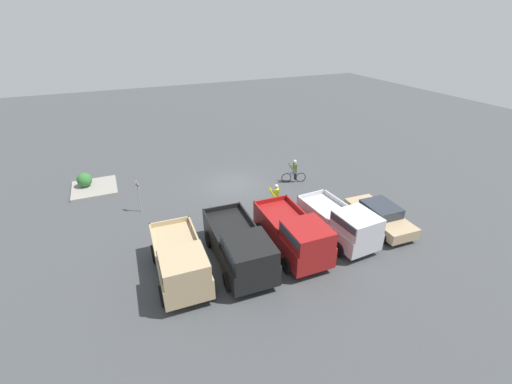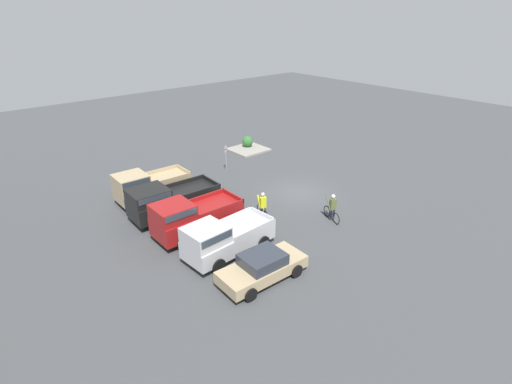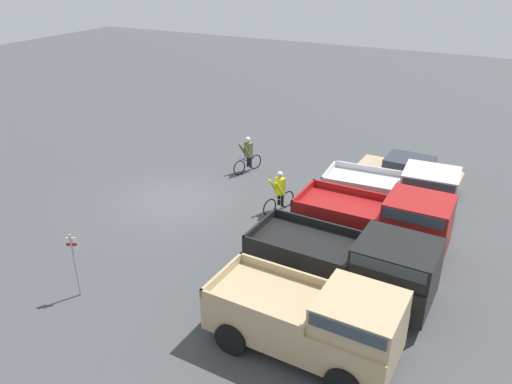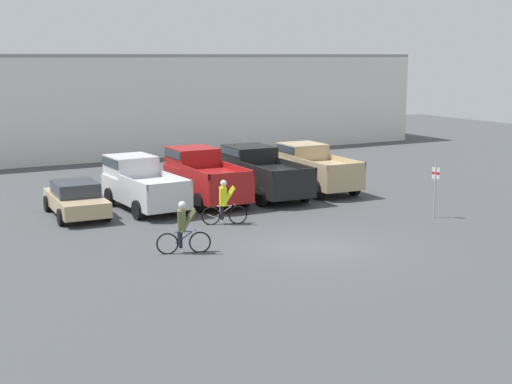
{
  "view_description": "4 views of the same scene",
  "coord_description": "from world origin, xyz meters",
  "px_view_note": "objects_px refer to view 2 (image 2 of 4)",
  "views": [
    {
      "loc": [
        7.21,
        20.64,
        10.69
      ],
      "look_at": [
        -0.02,
        3.84,
        1.2
      ],
      "focal_mm": 24.0,
      "sensor_mm": 36.0,
      "label": 1
    },
    {
      "loc": [
        -17.13,
        18.58,
        11.69
      ],
      "look_at": [
        -0.02,
        3.84,
        1.2
      ],
      "focal_mm": 28.0,
      "sensor_mm": 36.0,
      "label": 2
    },
    {
      "loc": [
        14.86,
        11.57,
        9.27
      ],
      "look_at": [
        -0.02,
        3.84,
        1.2
      ],
      "focal_mm": 35.0,
      "sensor_mm": 36.0,
      "label": 3
    },
    {
      "loc": [
        -12.59,
        -19.18,
        6.23
      ],
      "look_at": [
        -0.02,
        3.84,
        1.2
      ],
      "focal_mm": 50.0,
      "sensor_mm": 36.0,
      "label": 4
    }
  ],
  "objects_px": {
    "pickup_truck_1": "(192,217)",
    "fire_lane_sign": "(226,155)",
    "cyclist_1": "(332,207)",
    "shrub": "(248,141)",
    "pickup_truck_2": "(168,200)",
    "pickup_truck_3": "(148,185)",
    "cyclist_0": "(263,205)",
    "pickup_truck_0": "(223,238)",
    "sedan_0": "(262,267)"
  },
  "relations": [
    {
      "from": "pickup_truck_1",
      "to": "fire_lane_sign",
      "type": "bearing_deg",
      "value": -47.93
    },
    {
      "from": "cyclist_1",
      "to": "shrub",
      "type": "distance_m",
      "value": 14.54
    },
    {
      "from": "pickup_truck_2",
      "to": "shrub",
      "type": "bearing_deg",
      "value": -59.97
    },
    {
      "from": "pickup_truck_2",
      "to": "pickup_truck_3",
      "type": "relative_size",
      "value": 1.13
    },
    {
      "from": "pickup_truck_1",
      "to": "pickup_truck_2",
      "type": "distance_m",
      "value": 2.81
    },
    {
      "from": "pickup_truck_1",
      "to": "cyclist_0",
      "type": "height_order",
      "value": "pickup_truck_1"
    },
    {
      "from": "pickup_truck_0",
      "to": "pickup_truck_2",
      "type": "xyz_separation_m",
      "value": [
        5.64,
        -0.09,
        0.04
      ]
    },
    {
      "from": "sedan_0",
      "to": "cyclist_0",
      "type": "relative_size",
      "value": 2.55
    },
    {
      "from": "pickup_truck_3",
      "to": "cyclist_1",
      "type": "relative_size",
      "value": 2.83
    },
    {
      "from": "cyclist_0",
      "to": "shrub",
      "type": "height_order",
      "value": "cyclist_0"
    },
    {
      "from": "pickup_truck_0",
      "to": "cyclist_0",
      "type": "bearing_deg",
      "value": -67.87
    },
    {
      "from": "sedan_0",
      "to": "pickup_truck_2",
      "type": "bearing_deg",
      "value": 1.06
    },
    {
      "from": "sedan_0",
      "to": "pickup_truck_0",
      "type": "distance_m",
      "value": 2.81
    },
    {
      "from": "pickup_truck_3",
      "to": "shrub",
      "type": "distance_m",
      "value": 12.58
    },
    {
      "from": "sedan_0",
      "to": "fire_lane_sign",
      "type": "height_order",
      "value": "fire_lane_sign"
    },
    {
      "from": "cyclist_1",
      "to": "shrub",
      "type": "height_order",
      "value": "cyclist_1"
    },
    {
      "from": "pickup_truck_1",
      "to": "pickup_truck_3",
      "type": "relative_size",
      "value": 1.04
    },
    {
      "from": "cyclist_1",
      "to": "shrub",
      "type": "bearing_deg",
      "value": -19.26
    },
    {
      "from": "cyclist_0",
      "to": "fire_lane_sign",
      "type": "bearing_deg",
      "value": -21.26
    },
    {
      "from": "cyclist_1",
      "to": "fire_lane_sign",
      "type": "bearing_deg",
      "value": -0.06
    },
    {
      "from": "pickup_truck_2",
      "to": "pickup_truck_3",
      "type": "distance_m",
      "value": 2.8
    },
    {
      "from": "shrub",
      "to": "pickup_truck_1",
      "type": "bearing_deg",
      "value": 128.85
    },
    {
      "from": "pickup_truck_2",
      "to": "cyclist_1",
      "type": "xyz_separation_m",
      "value": [
        -6.82,
        -7.15,
        -0.26
      ]
    },
    {
      "from": "pickup_truck_1",
      "to": "pickup_truck_3",
      "type": "bearing_deg",
      "value": -1.84
    },
    {
      "from": "pickup_truck_3",
      "to": "fire_lane_sign",
      "type": "distance_m",
      "value": 7.16
    },
    {
      "from": "pickup_truck_0",
      "to": "shrub",
      "type": "height_order",
      "value": "pickup_truck_0"
    },
    {
      "from": "pickup_truck_3",
      "to": "shrub",
      "type": "xyz_separation_m",
      "value": [
        4.11,
        -11.88,
        -0.47
      ]
    },
    {
      "from": "sedan_0",
      "to": "pickup_truck_3",
      "type": "bearing_deg",
      "value": 0.46
    },
    {
      "from": "cyclist_1",
      "to": "sedan_0",
      "type": "bearing_deg",
      "value": 102.88
    },
    {
      "from": "pickup_truck_2",
      "to": "pickup_truck_3",
      "type": "bearing_deg",
      "value": -1.32
    },
    {
      "from": "pickup_truck_0",
      "to": "fire_lane_sign",
      "type": "height_order",
      "value": "fire_lane_sign"
    },
    {
      "from": "cyclist_0",
      "to": "cyclist_1",
      "type": "xyz_separation_m",
      "value": [
        -2.91,
        -2.97,
        0.01
      ]
    },
    {
      "from": "cyclist_0",
      "to": "cyclist_1",
      "type": "bearing_deg",
      "value": -134.43
    },
    {
      "from": "pickup_truck_1",
      "to": "cyclist_1",
      "type": "distance_m",
      "value": 8.3
    },
    {
      "from": "sedan_0",
      "to": "fire_lane_sign",
      "type": "relative_size",
      "value": 2.09
    },
    {
      "from": "pickup_truck_3",
      "to": "cyclist_0",
      "type": "distance_m",
      "value": 7.87
    },
    {
      "from": "pickup_truck_3",
      "to": "shrub",
      "type": "bearing_deg",
      "value": -70.92
    },
    {
      "from": "cyclist_1",
      "to": "cyclist_0",
      "type": "bearing_deg",
      "value": 45.57
    },
    {
      "from": "pickup_truck_1",
      "to": "pickup_truck_2",
      "type": "bearing_deg",
      "value": -2.35
    },
    {
      "from": "fire_lane_sign",
      "to": "pickup_truck_2",
      "type": "bearing_deg",
      "value": 117.68
    },
    {
      "from": "pickup_truck_0",
      "to": "pickup_truck_2",
      "type": "distance_m",
      "value": 5.64
    },
    {
      "from": "cyclist_1",
      "to": "shrub",
      "type": "xyz_separation_m",
      "value": [
        13.72,
        -4.79,
        -0.22
      ]
    },
    {
      "from": "pickup_truck_0",
      "to": "pickup_truck_3",
      "type": "height_order",
      "value": "pickup_truck_3"
    },
    {
      "from": "pickup_truck_1",
      "to": "pickup_truck_0",
      "type": "bearing_deg",
      "value": -179.41
    },
    {
      "from": "fire_lane_sign",
      "to": "shrub",
      "type": "xyz_separation_m",
      "value": [
        3.15,
        -4.78,
        -0.63
      ]
    },
    {
      "from": "pickup_truck_2",
      "to": "cyclist_0",
      "type": "xyz_separation_m",
      "value": [
        -3.9,
        -4.18,
        -0.26
      ]
    },
    {
      "from": "cyclist_1",
      "to": "fire_lane_sign",
      "type": "relative_size",
      "value": 0.82
    },
    {
      "from": "pickup_truck_0",
      "to": "cyclist_1",
      "type": "relative_size",
      "value": 2.9
    },
    {
      "from": "fire_lane_sign",
      "to": "sedan_0",
      "type": "bearing_deg",
      "value": 150.08
    },
    {
      "from": "pickup_truck_2",
      "to": "cyclist_1",
      "type": "relative_size",
      "value": 3.21
    }
  ]
}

